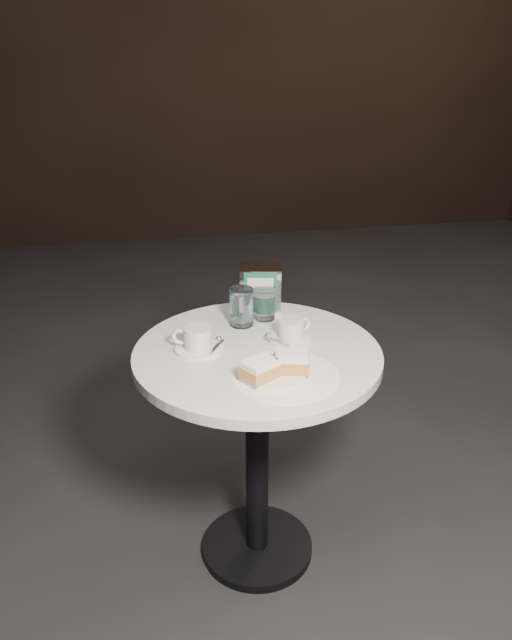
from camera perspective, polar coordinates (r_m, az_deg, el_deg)
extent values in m
plane|color=black|center=(2.20, 0.10, -20.26)|extent=(7.00, 7.00, 0.00)
cube|color=black|center=(5.03, -8.12, 23.98)|extent=(6.00, 0.10, 3.00)
cylinder|color=black|center=(2.19, 0.10, -19.98)|extent=(0.36, 0.36, 0.03)
cylinder|color=black|center=(1.96, 0.11, -12.70)|extent=(0.07, 0.07, 0.70)
cylinder|color=white|center=(1.76, 0.12, -3.23)|extent=(0.70, 0.70, 0.03)
cylinder|color=white|center=(1.63, 2.74, -5.11)|extent=(0.37, 0.37, 0.00)
cylinder|color=silver|center=(1.63, 1.47, -4.79)|extent=(0.22, 0.22, 0.01)
cube|color=#D28A40|center=(1.59, 0.38, -4.70)|extent=(0.11, 0.11, 0.03)
cube|color=white|center=(1.58, 0.39, -3.96)|extent=(0.10, 0.10, 0.01)
cube|color=#C1833B|center=(1.62, 3.26, -4.01)|extent=(0.10, 0.09, 0.03)
cube|color=white|center=(1.61, 3.28, -3.29)|extent=(0.10, 0.08, 0.01)
cylinder|color=white|center=(1.76, -5.28, -2.61)|extent=(0.17, 0.17, 0.01)
cylinder|color=silver|center=(1.74, -5.33, -1.60)|extent=(0.10, 0.10, 0.06)
cylinder|color=#936850|center=(1.73, -5.36, -0.87)|extent=(0.09, 0.09, 0.00)
torus|color=silver|center=(1.75, -6.94, -1.52)|extent=(0.05, 0.02, 0.05)
cube|color=silver|center=(1.75, -3.65, -2.47)|extent=(0.06, 0.08, 0.00)
sphere|color=#B2B2B7|center=(1.79, -3.43, -1.72)|extent=(0.02, 0.02, 0.02)
cylinder|color=silver|center=(1.81, 3.19, -1.73)|extent=(0.17, 0.17, 0.01)
cylinder|color=silver|center=(1.79, 3.22, -0.78)|extent=(0.10, 0.10, 0.06)
cylinder|color=#92694F|center=(1.78, 3.23, -0.10)|extent=(0.09, 0.09, 0.00)
torus|color=beige|center=(1.82, 4.39, -0.40)|extent=(0.05, 0.03, 0.05)
cube|color=silver|center=(1.78, 1.97, -1.93)|extent=(0.06, 0.07, 0.00)
sphere|color=silver|center=(1.81, 1.12, -1.34)|extent=(0.02, 0.02, 0.02)
cylinder|color=white|center=(1.88, -1.33, 1.21)|extent=(0.09, 0.09, 0.12)
cylinder|color=silver|center=(1.88, -1.33, 1.09)|extent=(0.08, 0.08, 0.10)
cylinder|color=white|center=(1.92, 0.79, 1.58)|extent=(0.07, 0.07, 0.11)
cylinder|color=white|center=(1.93, 0.79, 1.47)|extent=(0.06, 0.06, 0.09)
cube|color=silver|center=(1.98, 0.40, 2.93)|extent=(0.15, 0.12, 0.15)
cube|color=#1B5F3F|center=(1.92, 0.40, 2.46)|extent=(0.10, 0.02, 0.13)
cube|color=silver|center=(1.91, 0.40, 3.02)|extent=(0.08, 0.02, 0.06)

